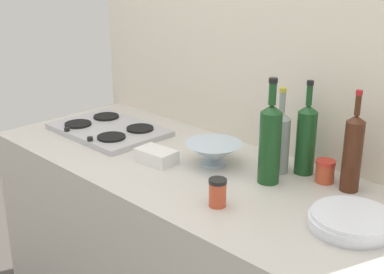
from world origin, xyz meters
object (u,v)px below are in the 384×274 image
stovetop_hob (109,129)px  wine_bottle_mid_left (353,152)px  plate_stack (351,221)px  wine_bottle_mid_right (306,138)px  wine_bottle_rightmost (270,142)px  butter_dish (156,156)px  condiment_jar_front (325,171)px  condiment_jar_rear (218,192)px  mixing_bowl (214,153)px  wine_bottle_leftmost (280,141)px

stovetop_hob → wine_bottle_mid_left: 1.10m
wine_bottle_mid_left → stovetop_hob: bearing=-168.6°
plate_stack → wine_bottle_mid_right: size_ratio=0.72×
plate_stack → wine_bottle_rightmost: 0.40m
butter_dish → condiment_jar_front: 0.63m
stovetop_hob → condiment_jar_rear: (0.83, -0.19, 0.03)m
mixing_bowl → wine_bottle_mid_right: bearing=31.8°
condiment_jar_rear → wine_bottle_mid_right: bearing=83.4°
plate_stack → butter_dish: bearing=-175.6°
condiment_jar_front → wine_bottle_mid_right: bearing=170.3°
wine_bottle_mid_left → mixing_bowl: (-0.48, -0.16, -0.09)m
butter_dish → condiment_jar_front: condiment_jar_front is taller
wine_bottle_leftmost → wine_bottle_mid_left: 0.27m
condiment_jar_rear → butter_dish: bearing=165.6°
wine_bottle_mid_left → wine_bottle_mid_right: (-0.19, 0.02, -0.00)m
wine_bottle_rightmost → butter_dish: size_ratio=2.43×
stovetop_hob → condiment_jar_rear: size_ratio=5.38×
butter_dish → stovetop_hob: bearing=168.9°
stovetop_hob → wine_bottle_mid_left: bearing=11.4°
wine_bottle_mid_left → condiment_jar_rear: bearing=-120.8°
plate_stack → wine_bottle_leftmost: 0.46m
wine_bottle_mid_left → wine_bottle_mid_right: size_ratio=1.01×
stovetop_hob → condiment_jar_front: condiment_jar_front is taller
wine_bottle_leftmost → condiment_jar_front: 0.19m
condiment_jar_rear → condiment_jar_front: bearing=70.1°
wine_bottle_leftmost → butter_dish: bearing=-146.4°
wine_bottle_mid_left → mixing_bowl: bearing=-161.4°
condiment_jar_rear → wine_bottle_leftmost: bearing=93.9°
stovetop_hob → condiment_jar_front: (0.97, 0.22, 0.03)m
wine_bottle_mid_right → wine_bottle_rightmost: wine_bottle_rightmost is taller
mixing_bowl → wine_bottle_rightmost: bearing=5.0°
wine_bottle_rightmost → mixing_bowl: wine_bottle_rightmost is taller
wine_bottle_rightmost → butter_dish: (-0.42, -0.16, -0.12)m
mixing_bowl → condiment_jar_rear: bearing=-45.3°
wine_bottle_mid_left → wine_bottle_rightmost: 0.28m
wine_bottle_leftmost → condiment_jar_rear: 0.37m
wine_bottle_mid_right → mixing_bowl: size_ratio=1.59×
wine_bottle_rightmost → mixing_bowl: bearing=-175.0°
stovetop_hob → wine_bottle_mid_right: 0.91m
wine_bottle_rightmost → condiment_jar_front: 0.23m
condiment_jar_rear → stovetop_hob: bearing=167.3°
mixing_bowl → condiment_jar_rear: size_ratio=2.35×
wine_bottle_leftmost → mixing_bowl: 0.26m
plate_stack → condiment_jar_rear: 0.41m
plate_stack → condiment_jar_front: condiment_jar_front is taller
wine_bottle_mid_right → condiment_jar_front: 0.14m
wine_bottle_mid_left → wine_bottle_rightmost: bearing=-149.3°
wine_bottle_mid_left → condiment_jar_rear: size_ratio=3.79×
stovetop_hob → wine_bottle_rightmost: wine_bottle_rightmost is taller
wine_bottle_mid_right → butter_dish: size_ratio=2.25×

